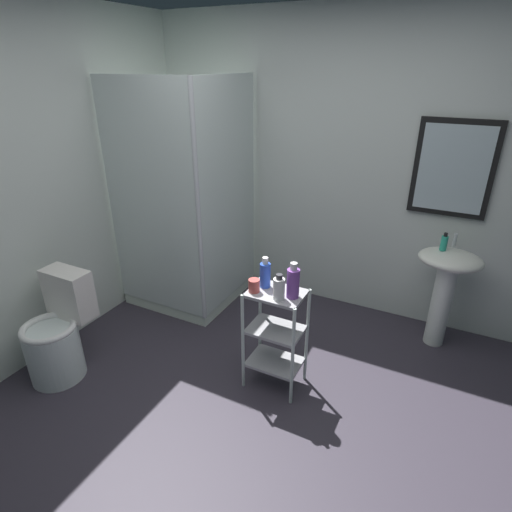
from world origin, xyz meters
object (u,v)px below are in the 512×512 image
object	(u,v)px
shampoo_bottle_blue	(265,274)
pedestal_sink	(446,279)
storage_cart	(275,331)
shower_stall	(192,255)
hand_soap_bottle	(444,243)
toilet	(58,336)
rinse_cup	(254,286)
lotion_bottle_white	(279,288)
conditioner_bottle_purple	(293,282)

from	to	relation	value
shampoo_bottle_blue	pedestal_sink	bearing A→B (deg)	42.92
pedestal_sink	storage_cart	bearing A→B (deg)	-133.33
shower_stall	hand_soap_bottle	world-z (taller)	shower_stall
toilet	pedestal_sink	bearing A→B (deg)	33.98
pedestal_sink	hand_soap_bottle	bearing A→B (deg)	-176.98
shower_stall	rinse_cup	xyz separation A→B (m)	(1.03, -0.76, 0.32)
shampoo_bottle_blue	rinse_cup	bearing A→B (deg)	-111.28
lotion_bottle_white	conditioner_bottle_purple	xyz separation A→B (m)	(0.07, 0.06, 0.03)
pedestal_sink	shampoo_bottle_blue	xyz separation A→B (m)	(-1.06, -0.99, 0.25)
shower_stall	rinse_cup	world-z (taller)	shower_stall
hand_soap_bottle	lotion_bottle_white	xyz separation A→B (m)	(-0.85, -1.08, -0.06)
storage_cart	conditioner_bottle_purple	bearing A→B (deg)	-2.70
lotion_bottle_white	conditioner_bottle_purple	distance (m)	0.10
hand_soap_bottle	lotion_bottle_white	size ratio (longest dim) A/B	0.81
pedestal_sink	storage_cart	size ratio (longest dim) A/B	1.09
lotion_bottle_white	rinse_cup	distance (m)	0.18
conditioner_bottle_purple	rinse_cup	size ratio (longest dim) A/B	2.75
pedestal_sink	hand_soap_bottle	size ratio (longest dim) A/B	5.87
shampoo_bottle_blue	storage_cart	bearing A→B (deg)	-19.38
shower_stall	lotion_bottle_white	world-z (taller)	shower_stall
hand_soap_bottle	shampoo_bottle_blue	distance (m)	1.40
pedestal_sink	conditioner_bottle_purple	world-z (taller)	conditioner_bottle_purple
toilet	conditioner_bottle_purple	world-z (taller)	conditioner_bottle_purple
conditioner_bottle_purple	shampoo_bottle_blue	world-z (taller)	conditioner_bottle_purple
conditioner_bottle_purple	pedestal_sink	bearing A→B (deg)	50.39
toilet	storage_cart	xyz separation A→B (m)	(1.43, 0.59, 0.12)
conditioner_bottle_purple	rinse_cup	distance (m)	0.26
toilet	shampoo_bottle_blue	xyz separation A→B (m)	(1.33, 0.63, 0.52)
storage_cart	rinse_cup	world-z (taller)	rinse_cup
toilet	storage_cart	bearing A→B (deg)	22.49
shower_stall	pedestal_sink	distance (m)	2.16
toilet	lotion_bottle_white	distance (m)	1.64
pedestal_sink	conditioner_bottle_purple	distance (m)	1.36
pedestal_sink	storage_cart	world-z (taller)	pedestal_sink
conditioner_bottle_purple	hand_soap_bottle	bearing A→B (deg)	52.61
toilet	rinse_cup	bearing A→B (deg)	22.47
toilet	rinse_cup	size ratio (longest dim) A/B	8.86
hand_soap_bottle	rinse_cup	xyz separation A→B (m)	(-1.03, -1.07, -0.09)
hand_soap_bottle	rinse_cup	distance (m)	1.49
shower_stall	shampoo_bottle_blue	size ratio (longest dim) A/B	9.47
storage_cart	conditioner_bottle_purple	world-z (taller)	conditioner_bottle_purple
storage_cart	lotion_bottle_white	xyz separation A→B (m)	(0.05, -0.07, 0.38)
pedestal_sink	lotion_bottle_white	bearing A→B (deg)	-130.14
conditioner_bottle_purple	lotion_bottle_white	bearing A→B (deg)	-137.86
shower_stall	lotion_bottle_white	xyz separation A→B (m)	(1.21, -0.77, 0.35)
shower_stall	hand_soap_bottle	size ratio (longest dim) A/B	14.50
shower_stall	conditioner_bottle_purple	size ratio (longest dim) A/B	8.47
storage_cart	shampoo_bottle_blue	world-z (taller)	shampoo_bottle_blue
pedestal_sink	hand_soap_bottle	distance (m)	0.30
storage_cart	lotion_bottle_white	world-z (taller)	lotion_bottle_white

